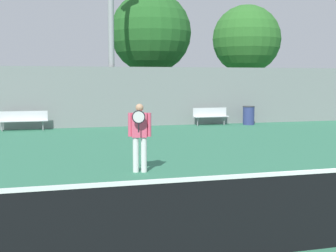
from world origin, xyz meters
name	(u,v)px	position (x,y,z in m)	size (l,w,h in m)	color
tennis_player	(140,134)	(-2.11, 5.68, 0.94)	(0.54, 0.47, 1.66)	silver
bench_courtside_near	(210,115)	(3.72, 16.05, 0.52)	(1.73, 0.40, 0.85)	silver
bench_courtside_far	(23,119)	(-5.05, 16.05, 0.52)	(2.14, 0.40, 0.85)	silver
light_pole_near_left	(111,17)	(-0.97, 16.98, 5.15)	(0.90, 0.60, 8.97)	#939399
trash_bin	(249,115)	(5.63, 15.78, 0.46)	(0.59, 0.59, 0.92)	navy
back_fence	(133,97)	(0.00, 16.61, 1.41)	(24.07, 0.06, 2.82)	gray
tree_green_broad	(247,40)	(8.69, 22.63, 4.77)	(4.37, 4.37, 6.98)	brown
tree_dark_dense	(151,33)	(1.80, 20.38, 4.81)	(4.49, 4.49, 7.07)	brown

